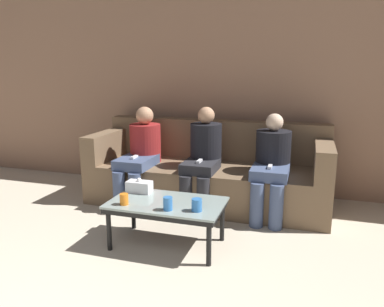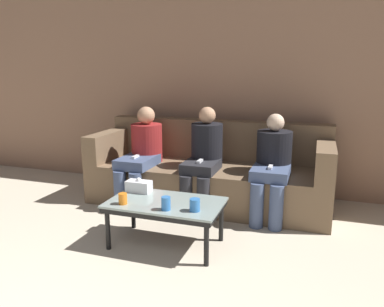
{
  "view_description": "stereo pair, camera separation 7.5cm",
  "coord_description": "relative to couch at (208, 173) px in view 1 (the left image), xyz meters",
  "views": [
    {
      "loc": [
        1.03,
        -0.27,
        1.47
      ],
      "look_at": [
        0.0,
        3.02,
        0.68
      ],
      "focal_mm": 35.0,
      "sensor_mm": 36.0,
      "label": 1
    },
    {
      "loc": [
        1.1,
        -0.25,
        1.47
      ],
      "look_at": [
        0.0,
        3.02,
        0.68
      ],
      "focal_mm": 35.0,
      "sensor_mm": 36.0,
      "label": 2
    }
  ],
  "objects": [
    {
      "name": "wall_back",
      "position": [
        0.0,
        0.53,
        0.98
      ],
      "size": [
        12.0,
        0.06,
        2.6
      ],
      "color": "#9E755B",
      "rests_on": "ground_plane"
    },
    {
      "name": "couch",
      "position": [
        0.0,
        0.0,
        0.0
      ],
      "size": [
        2.59,
        0.92,
        0.88
      ],
      "color": "brown",
      "rests_on": "ground_plane"
    },
    {
      "name": "coffee_table",
      "position": [
        -0.05,
        -1.16,
        0.03
      ],
      "size": [
        0.95,
        0.55,
        0.39
      ],
      "color": "#8C9E99",
      "rests_on": "ground_plane"
    },
    {
      "name": "cup_near_left",
      "position": [
        0.03,
        -1.34,
        0.12
      ],
      "size": [
        0.07,
        0.07,
        0.11
      ],
      "color": "#3372BF",
      "rests_on": "coffee_table"
    },
    {
      "name": "cup_near_right",
      "position": [
        0.25,
        -1.29,
        0.12
      ],
      "size": [
        0.08,
        0.08,
        0.1
      ],
      "color": "#3372BF",
      "rests_on": "coffee_table"
    },
    {
      "name": "cup_far_center",
      "position": [
        -0.35,
        -1.33,
        0.11
      ],
      "size": [
        0.07,
        0.07,
        0.09
      ],
      "color": "orange",
      "rests_on": "coffee_table"
    },
    {
      "name": "tissue_box",
      "position": [
        -0.37,
        -1.0,
        0.12
      ],
      "size": [
        0.22,
        0.12,
        0.13
      ],
      "color": "white",
      "rests_on": "coffee_table"
    },
    {
      "name": "seated_person_left_end",
      "position": [
        -0.71,
        -0.24,
        0.25
      ],
      "size": [
        0.35,
        0.72,
        1.06
      ],
      "color": "#47567A",
      "rests_on": "ground_plane"
    },
    {
      "name": "seated_person_mid_left",
      "position": [
        0.0,
        -0.22,
        0.26
      ],
      "size": [
        0.33,
        0.65,
        1.08
      ],
      "color": "#28282D",
      "rests_on": "ground_plane"
    },
    {
      "name": "seated_person_mid_right",
      "position": [
        0.71,
        -0.22,
        0.24
      ],
      "size": [
        0.35,
        0.68,
        1.03
      ],
      "color": "#47567A",
      "rests_on": "ground_plane"
    }
  ]
}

